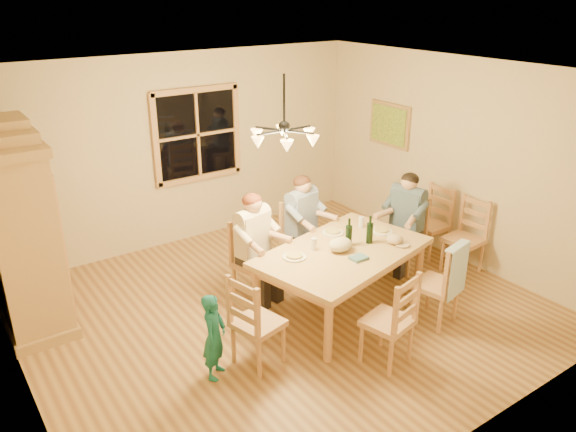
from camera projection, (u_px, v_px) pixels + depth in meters
floor at (285, 310)px, 6.54m from camera, size 5.50×5.50×0.00m
ceiling at (284, 73)px, 5.52m from camera, size 5.50×5.00×0.02m
wall_back at (184, 150)px, 7.93m from camera, size 5.50×0.02×2.70m
wall_left at (7, 270)px, 4.58m from camera, size 0.02×5.00×2.70m
wall_right at (454, 160)px, 7.49m from camera, size 0.02×5.00×2.70m
window at (197, 135)px, 7.93m from camera, size 1.30×0.06×1.30m
painting at (389, 125)px, 8.28m from camera, size 0.06×0.78×0.64m
chandelier at (284, 135)px, 5.76m from camera, size 0.77×0.68×0.71m
armoire at (20, 233)px, 5.97m from camera, size 0.66×1.40×2.30m
dining_table at (343, 258)px, 6.32m from camera, size 2.18×1.61×0.76m
chair_far_left at (255, 275)px, 6.69m from camera, size 0.52×0.51×0.99m
chair_far_right at (302, 251)px, 7.29m from camera, size 0.52×0.51×0.99m
chair_near_left at (386, 335)px, 5.55m from camera, size 0.52×0.51×0.99m
chair_near_right at (435, 297)px, 6.22m from camera, size 0.52×0.51×0.99m
chair_end_left at (258, 336)px, 5.52m from camera, size 0.51×0.52×0.99m
chair_end_right at (404, 248)px, 7.39m from camera, size 0.51×0.52×0.99m
adult_woman at (254, 234)px, 6.49m from camera, size 0.47×0.49×0.87m
adult_plaid_man at (303, 213)px, 7.09m from camera, size 0.47×0.49×0.87m
adult_slate_man at (407, 210)px, 7.19m from camera, size 0.49×0.47×0.87m
towel at (455, 271)px, 5.95m from camera, size 0.39×0.18×0.58m
wine_bottle_a at (349, 232)px, 6.33m from camera, size 0.08×0.08×0.33m
wine_bottle_b at (370, 230)px, 6.40m from camera, size 0.08×0.08×0.33m
plate_woman at (294, 257)px, 6.10m from camera, size 0.26×0.26×0.02m
plate_plaid at (333, 232)px, 6.70m from camera, size 0.26×0.26×0.02m
plate_slate at (382, 231)px, 6.74m from camera, size 0.26×0.26×0.02m
wine_glass_a at (314, 244)px, 6.26m from camera, size 0.06×0.06×0.14m
wine_glass_b at (361, 222)px, 6.84m from camera, size 0.06×0.06×0.14m
cap at (394, 239)px, 6.42m from camera, size 0.20×0.20×0.11m
napkin at (359, 258)px, 6.06m from camera, size 0.21×0.18×0.03m
cloth_bundle at (340, 245)px, 6.23m from camera, size 0.28×0.22×0.15m
child at (214, 336)px, 5.28m from camera, size 0.38×0.37×0.88m
chair_spare_front at (462, 250)px, 7.32m from camera, size 0.45×0.47×0.99m
chair_spare_back at (429, 235)px, 7.76m from camera, size 0.43×0.45×0.99m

